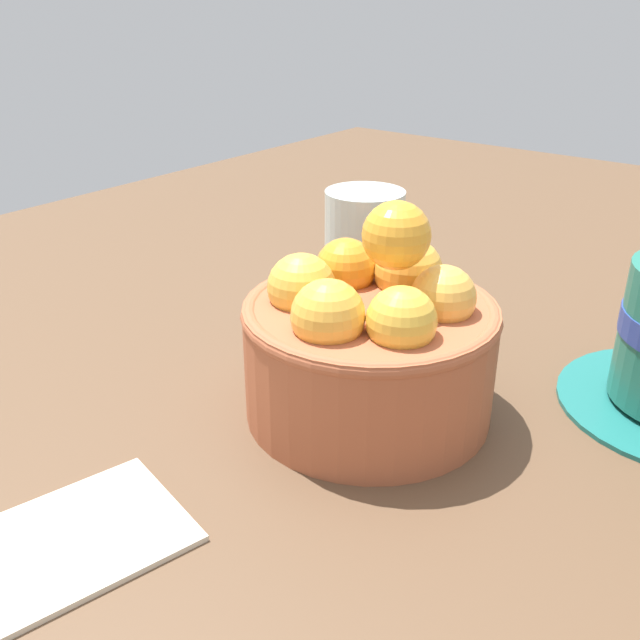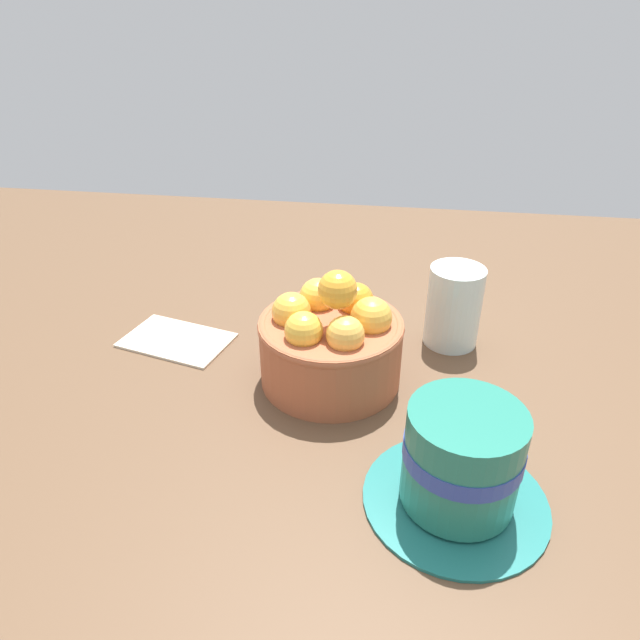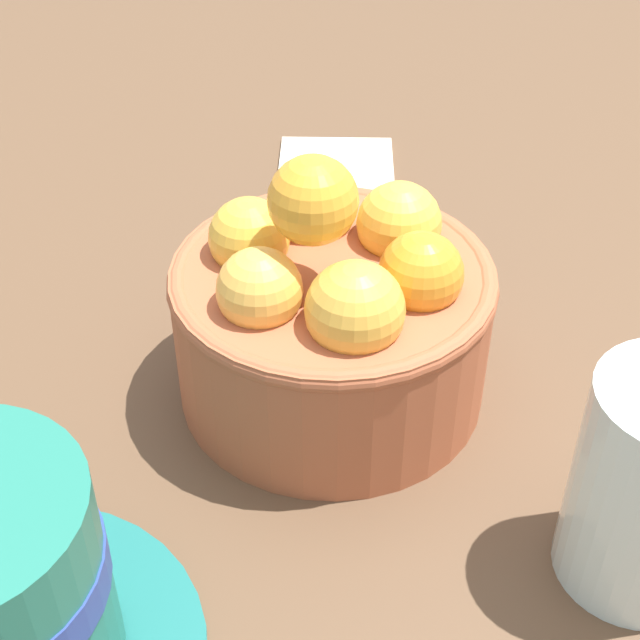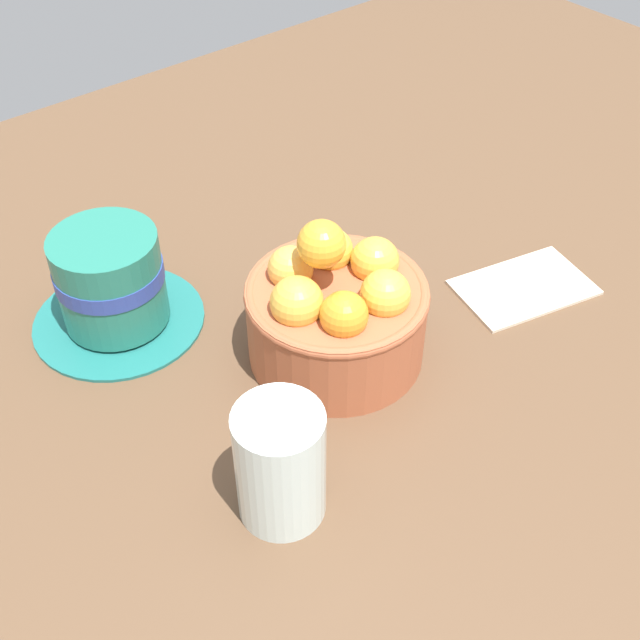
{
  "view_description": "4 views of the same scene",
  "coord_description": "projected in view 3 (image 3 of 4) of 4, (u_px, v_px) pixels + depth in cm",
  "views": [
    {
      "loc": [
        30.46,
        20.18,
        23.24
      ],
      "look_at": [
        1.58,
        -2.38,
        5.95
      ],
      "focal_mm": 39.88,
      "sensor_mm": 36.0,
      "label": 1
    },
    {
      "loc": [
        -6.08,
        48.28,
        35.76
      ],
      "look_at": [
        1.4,
        -2.08,
        5.81
      ],
      "focal_mm": 32.01,
      "sensor_mm": 36.0,
      "label": 2
    },
    {
      "loc": [
        -32.67,
        7.76,
        30.97
      ],
      "look_at": [
        0.43,
        0.47,
        3.9
      ],
      "focal_mm": 52.62,
      "sensor_mm": 36.0,
      "label": 3
    },
    {
      "loc": [
        -31.95,
        -36.72,
        48.0
      ],
      "look_at": [
        -1.31,
        0.49,
        4.1
      ],
      "focal_mm": 45.82,
      "sensor_mm": 36.0,
      "label": 4
    }
  ],
  "objects": [
    {
      "name": "ground_plane",
      "position": [
        331.0,
        413.0,
        0.47
      ],
      "size": [
        154.4,
        110.67,
        3.52
      ],
      "primitive_type": "cube",
      "color": "brown"
    },
    {
      "name": "terracotta_bowl",
      "position": [
        332.0,
        311.0,
        0.43
      ],
      "size": [
        14.67,
        14.67,
        12.98
      ],
      "color": "#AD5938",
      "rests_on": "ground_plane"
    },
    {
      "name": "folded_napkin",
      "position": [
        336.0,
        181.0,
        0.6
      ],
      "size": [
        13.52,
        10.24,
        0.6
      ],
      "primitive_type": "cube",
      "rotation": [
        0.0,
        0.0,
        -0.24
      ],
      "color": "beige",
      "rests_on": "ground_plane"
    }
  ]
}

